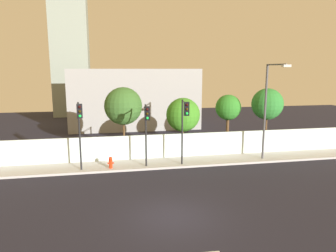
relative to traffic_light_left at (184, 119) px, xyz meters
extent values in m
plane|color=#20202C|center=(-2.20, -6.70, -3.55)|extent=(80.00, 80.00, 0.00)
cube|color=#B4B4B4|center=(-2.20, 1.50, -3.47)|extent=(36.00, 2.40, 0.15)
cube|color=white|center=(-2.20, 2.79, -2.50)|extent=(36.00, 0.18, 1.80)
cylinder|color=black|center=(0.05, 0.85, -1.08)|extent=(0.12, 0.12, 4.62)
cylinder|color=black|center=(0.00, 0.07, 1.13)|extent=(0.17, 1.55, 0.08)
cube|color=black|center=(-0.04, -0.70, 0.78)|extent=(0.35, 0.22, 0.90)
sphere|color=black|center=(-0.05, -0.82, 1.05)|extent=(0.18, 0.18, 0.18)
sphere|color=#33260A|center=(-0.05, -0.82, 0.77)|extent=(0.18, 0.18, 0.18)
sphere|color=#19F24C|center=(-0.05, -0.82, 0.49)|extent=(0.18, 0.18, 0.18)
cylinder|color=black|center=(-6.93, 0.85, -1.10)|extent=(0.12, 0.12, 4.58)
cylinder|color=black|center=(-6.84, 0.32, 1.09)|extent=(0.25, 1.07, 0.08)
cube|color=black|center=(-6.76, -0.21, 0.74)|extent=(0.37, 0.25, 0.90)
sphere|color=black|center=(-6.74, -0.33, 1.01)|extent=(0.18, 0.18, 0.18)
sphere|color=#33260A|center=(-6.74, -0.33, 0.73)|extent=(0.18, 0.18, 0.18)
sphere|color=#19F24C|center=(-6.74, -0.33, 0.45)|extent=(0.18, 0.18, 0.18)
cylinder|color=black|center=(-2.52, 0.85, -1.22)|extent=(0.12, 0.12, 4.36)
cylinder|color=black|center=(-2.54, 0.22, 0.86)|extent=(0.13, 1.25, 0.08)
cube|color=black|center=(-2.57, -0.40, 0.51)|extent=(0.35, 0.21, 0.90)
sphere|color=black|center=(-2.58, -0.52, 0.78)|extent=(0.18, 0.18, 0.18)
sphere|color=#33260A|center=(-2.58, -0.52, 0.50)|extent=(0.18, 0.18, 0.18)
sphere|color=#19F24C|center=(-2.58, -0.52, 0.22)|extent=(0.18, 0.18, 0.18)
cylinder|color=#4C4C51|center=(6.41, 1.05, 0.14)|extent=(0.16, 0.16, 7.06)
cylinder|color=#4C4C51|center=(6.53, 0.02, 3.62)|extent=(0.34, 2.07, 0.10)
cube|color=beige|center=(6.65, -1.01, 3.52)|extent=(0.62, 0.31, 0.16)
cylinder|color=red|center=(-4.97, 0.83, -3.08)|extent=(0.24, 0.24, 0.64)
sphere|color=red|center=(-4.97, 0.83, -2.72)|extent=(0.26, 0.26, 0.26)
cylinder|color=red|center=(-5.14, 0.83, -3.04)|extent=(0.10, 0.09, 0.09)
cylinder|color=red|center=(-4.80, 0.83, -3.04)|extent=(0.10, 0.09, 0.09)
cylinder|color=brown|center=(-3.88, 3.70, -1.90)|extent=(0.15, 0.15, 3.29)
sphere|color=#366228|center=(-3.88, 3.70, 0.53)|extent=(2.88, 2.88, 2.88)
cylinder|color=brown|center=(0.80, 3.70, -2.27)|extent=(0.16, 0.16, 2.54)
sphere|color=#3C8623|center=(0.80, 3.70, -0.26)|extent=(2.69, 2.69, 2.69)
cylinder|color=brown|center=(4.58, 3.70, -1.94)|extent=(0.24, 0.24, 3.21)
sphere|color=#2E7D26|center=(4.58, 3.70, 0.24)|extent=(2.07, 2.07, 2.07)
cylinder|color=brown|center=(8.01, 3.70, -1.91)|extent=(0.18, 0.18, 3.27)
sphere|color=#2C7D31|center=(8.01, 3.70, 0.44)|extent=(2.61, 2.61, 2.61)
cube|color=#9B9B9B|center=(-1.93, 16.79, -0.10)|extent=(14.75, 6.00, 6.89)
cube|color=gray|center=(-10.20, 28.79, 8.01)|extent=(5.19, 5.00, 23.11)
camera|label=1|loc=(-4.99, -20.00, 3.28)|focal=33.21mm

